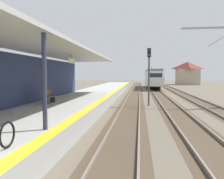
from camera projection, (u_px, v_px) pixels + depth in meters
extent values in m
cube|color=#A8A8A3|center=(78.00, 103.00, 19.59)|extent=(5.00, 80.00, 0.90)
cube|color=yellow|center=(104.00, 98.00, 19.30)|extent=(0.50, 80.00, 0.01)
cube|color=#4C4C4C|center=(22.00, 111.00, 15.34)|extent=(0.50, 24.00, 0.90)
cube|color=navy|center=(21.00, 80.00, 15.21)|extent=(0.40, 24.00, 3.20)
cube|color=#B2B2AD|center=(57.00, 50.00, 14.81)|extent=(4.40, 24.00, 0.16)
cylinder|color=#2D334C|center=(45.00, 95.00, 8.18)|extent=(0.16, 0.16, 4.27)
cube|color=white|center=(72.00, 61.00, 16.77)|extent=(0.08, 1.40, 0.36)
cylinder|color=#333333|center=(72.00, 56.00, 16.75)|extent=(0.03, 0.03, 0.27)
cube|color=#4C3D2D|center=(132.00, 103.00, 23.07)|extent=(2.34, 120.00, 0.01)
cube|color=slate|center=(125.00, 102.00, 23.15)|extent=(0.08, 120.00, 0.15)
cube|color=slate|center=(140.00, 103.00, 22.98)|extent=(0.08, 120.00, 0.15)
cube|color=#4C3D2D|center=(167.00, 104.00, 22.67)|extent=(2.34, 120.00, 0.01)
cube|color=slate|center=(160.00, 103.00, 22.75)|extent=(0.08, 120.00, 0.15)
cube|color=slate|center=(175.00, 103.00, 22.58)|extent=(0.08, 120.00, 0.15)
cube|color=#4C3D2D|center=(204.00, 104.00, 22.26)|extent=(2.34, 120.00, 0.01)
cube|color=slate|center=(196.00, 103.00, 22.34)|extent=(0.08, 120.00, 0.15)
cube|color=slate|center=(212.00, 104.00, 22.17)|extent=(0.08, 120.00, 0.15)
cube|color=silver|center=(153.00, 78.00, 49.54)|extent=(2.90, 18.00, 2.70)
cube|color=slate|center=(153.00, 71.00, 49.44)|extent=(2.67, 18.00, 0.44)
cube|color=black|center=(155.00, 77.00, 40.58)|extent=(2.32, 0.06, 1.21)
cube|color=silver|center=(156.00, 82.00, 39.86)|extent=(2.78, 1.60, 1.49)
cube|color=black|center=(160.00, 76.00, 49.34)|extent=(0.04, 15.84, 0.86)
cylinder|color=#333333|center=(152.00, 68.00, 52.97)|extent=(0.06, 0.06, 0.90)
cube|color=black|center=(154.00, 88.00, 43.85)|extent=(2.17, 2.20, 0.72)
cube|color=black|center=(151.00, 85.00, 55.45)|extent=(2.17, 2.20, 0.72)
torus|color=black|center=(7.00, 135.00, 6.15)|extent=(0.06, 0.72, 0.72)
cylinder|color=#262626|center=(4.00, 113.00, 6.01)|extent=(0.48, 0.03, 0.03)
cylinder|color=#4C4C4C|center=(149.00, 82.00, 21.32)|extent=(0.16, 0.16, 4.40)
cube|color=black|center=(149.00, 53.00, 21.15)|extent=(0.32, 0.24, 0.80)
sphere|color=red|center=(149.00, 50.00, 21.00)|extent=(0.16, 0.16, 0.16)
sphere|color=green|center=(149.00, 55.00, 21.03)|extent=(0.16, 0.16, 0.16)
cube|color=#9EA3A8|center=(209.00, 28.00, 20.45)|extent=(4.80, 0.16, 0.16)
cylinder|color=#9EA3A8|center=(223.00, 37.00, 20.35)|extent=(2.47, 0.07, 1.60)
cube|color=brown|center=(49.00, 97.00, 15.76)|extent=(0.44, 1.60, 0.06)
cube|color=brown|center=(46.00, 93.00, 15.76)|extent=(0.06, 1.60, 0.40)
cube|color=#333333|center=(46.00, 101.00, 15.17)|extent=(0.36, 0.08, 0.44)
cube|color=#333333|center=(53.00, 99.00, 16.36)|extent=(0.36, 0.08, 0.44)
cube|color=tan|center=(187.00, 77.00, 66.06)|extent=(6.00, 4.80, 4.40)
pyramid|color=maroon|center=(188.00, 65.00, 65.85)|extent=(6.60, 5.28, 2.00)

